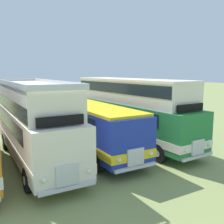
# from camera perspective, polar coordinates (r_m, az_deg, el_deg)

# --- Properties ---
(bus_fifth_in_row) EXTENTS (2.91, 10.59, 4.52)m
(bus_fifth_in_row) POSITION_cam_1_polar(r_m,az_deg,el_deg) (14.82, -16.96, -1.69)
(bus_fifth_in_row) COLOR silver
(bus_fifth_in_row) RESTS_ON ground
(bus_sixth_in_row) EXTENTS (2.80, 10.17, 2.99)m
(bus_sixth_in_row) POSITION_cam_1_polar(r_m,az_deg,el_deg) (16.20, -5.13, -2.63)
(bus_sixth_in_row) COLOR #1E339E
(bus_sixth_in_row) RESTS_ON ground
(bus_seventh_in_row) EXTENTS (2.78, 11.63, 4.49)m
(bus_seventh_in_row) POSITION_cam_1_polar(r_m,az_deg,el_deg) (18.12, 4.08, 0.94)
(bus_seventh_in_row) COLOR #237538
(bus_seventh_in_row) RESTS_ON ground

